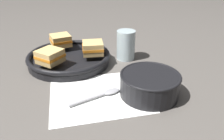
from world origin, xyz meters
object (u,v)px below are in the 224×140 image
at_px(skillet, 69,58).
at_px(sandwich_far_left, 93,48).
at_px(sandwich_near_left, 61,40).
at_px(soup_bowl, 150,83).
at_px(sandwich_near_right, 50,56).
at_px(drinking_glass, 126,45).
at_px(spoon, 106,94).

distance_m(skillet, sandwich_far_left, 0.10).
relative_size(skillet, sandwich_near_left, 3.35).
distance_m(soup_bowl, sandwich_near_right, 0.36).
bearing_deg(sandwich_near_left, skillet, -71.82).
bearing_deg(skillet, sandwich_near_left, 108.18).
xyz_separation_m(skillet, sandwich_near_right, (-0.06, -0.07, 0.04)).
bearing_deg(skillet, drinking_glass, 0.58).
relative_size(soup_bowl, sandwich_far_left, 2.19).
height_order(soup_bowl, drinking_glass, drinking_glass).
xyz_separation_m(sandwich_near_left, sandwich_near_right, (-0.03, -0.16, 0.00)).
height_order(soup_bowl, sandwich_near_right, sandwich_near_right).
bearing_deg(sandwich_far_left, drinking_glass, 9.12).
bearing_deg(sandwich_near_left, spoon, -68.83).
relative_size(spoon, sandwich_near_left, 1.69).
bearing_deg(sandwich_near_left, sandwich_far_left, -41.82).
bearing_deg(sandwich_far_left, soup_bowl, -60.80).
bearing_deg(sandwich_near_right, spoon, -47.68).
relative_size(spoon, sandwich_far_left, 1.99).
relative_size(sandwich_far_left, drinking_glass, 0.70).
height_order(sandwich_near_left, sandwich_near_right, same).
xyz_separation_m(spoon, drinking_glass, (0.12, 0.26, 0.05)).
bearing_deg(soup_bowl, sandwich_near_right, 145.90).
relative_size(sandwich_near_right, sandwich_far_left, 1.35).
distance_m(soup_bowl, skillet, 0.36).
bearing_deg(spoon, sandwich_near_left, 90.01).
height_order(spoon, sandwich_far_left, sandwich_far_left).
bearing_deg(drinking_glass, sandwich_far_left, -170.88).
xyz_separation_m(soup_bowl, sandwich_far_left, (-0.14, 0.25, 0.02)).
height_order(spoon, sandwich_near_right, sandwich_near_right).
bearing_deg(drinking_glass, sandwich_near_right, -165.94).
height_order(skillet, sandwich_far_left, sandwich_far_left).
bearing_deg(sandwich_near_left, sandwich_near_right, -101.82).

